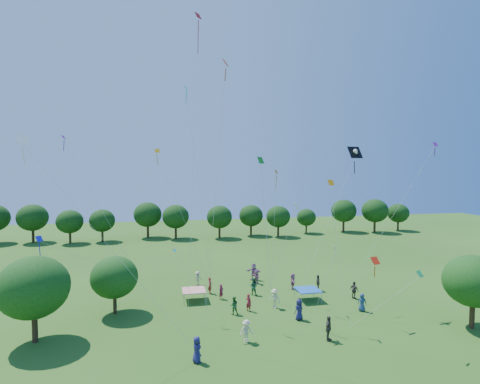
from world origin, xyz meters
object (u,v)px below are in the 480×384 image
(near_tree_east, at_px, (473,281))
(tent_blue, at_px, (308,290))
(near_tree_west, at_px, (33,287))
(tent_red_stripe, at_px, (194,290))
(near_tree_north, at_px, (114,277))
(pirate_kite, at_px, (354,155))
(red_high_kite, at_px, (196,71))

(near_tree_east, xyz_separation_m, tent_blue, (-10.52, 8.65, -2.80))
(near_tree_west, height_order, tent_red_stripe, near_tree_west)
(near_tree_west, distance_m, near_tree_north, 6.89)
(tent_red_stripe, bearing_deg, near_tree_west, -152.33)
(near_tree_north, distance_m, near_tree_east, 29.88)
(near_tree_east, xyz_separation_m, tent_red_stripe, (-21.42, 10.73, -2.80))
(near_tree_west, relative_size, pirate_kite, 0.47)
(near_tree_west, xyz_separation_m, tent_red_stripe, (12.18, 6.39, -3.08))
(tent_blue, bearing_deg, near_tree_west, -169.42)
(tent_blue, bearing_deg, red_high_kite, 171.97)
(tent_blue, relative_size, red_high_kite, 0.08)
(near_tree_west, bearing_deg, near_tree_north, 41.98)
(near_tree_west, distance_m, tent_blue, 23.68)
(near_tree_north, xyz_separation_m, pirate_kite, (21.70, -2.01, 10.85))
(near_tree_west, relative_size, near_tree_east, 1.08)
(near_tree_north, height_order, red_high_kite, red_high_kite)
(tent_red_stripe, distance_m, tent_blue, 11.09)
(near_tree_west, bearing_deg, tent_blue, 10.58)
(near_tree_west, bearing_deg, tent_red_stripe, 27.67)
(near_tree_west, bearing_deg, near_tree_east, -7.37)
(near_tree_west, xyz_separation_m, pirate_kite, (26.78, 2.56, 10.00))
(near_tree_east, bearing_deg, tent_blue, 140.57)
(near_tree_west, distance_m, tent_red_stripe, 14.09)
(tent_red_stripe, height_order, red_high_kite, red_high_kite)
(tent_red_stripe, distance_m, red_high_kite, 20.83)
(near_tree_west, relative_size, tent_red_stripe, 2.91)
(pirate_kite, bearing_deg, tent_red_stripe, 165.31)
(tent_blue, bearing_deg, tent_red_stripe, 169.20)
(near_tree_west, xyz_separation_m, near_tree_east, (33.60, -4.34, -0.27))
(near_tree_west, height_order, pirate_kite, pirate_kite)
(near_tree_east, relative_size, pirate_kite, 0.43)
(tent_blue, xyz_separation_m, red_high_kite, (-10.55, 1.49, 20.82))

